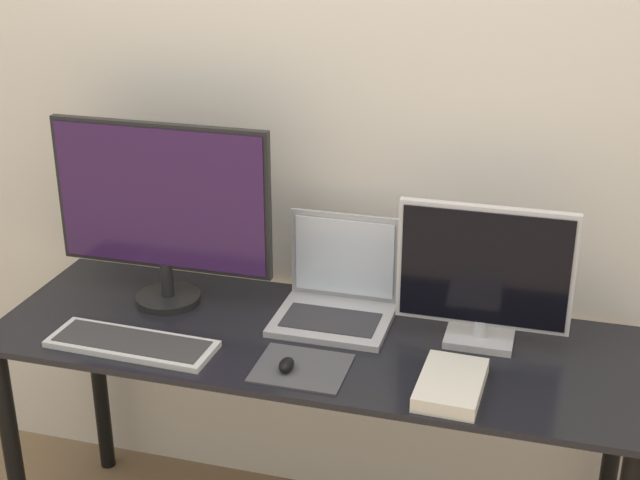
% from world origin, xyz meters
% --- Properties ---
extents(wall_back, '(7.00, 0.05, 2.50)m').
position_xyz_m(wall_back, '(0.00, 0.66, 1.25)').
color(wall_back, silver).
rests_on(wall_back, ground_plane).
extents(desk, '(1.73, 0.59, 0.75)m').
position_xyz_m(desk, '(0.00, 0.30, 0.63)').
color(desk, black).
rests_on(desk, ground_plane).
extents(monitor_left, '(0.63, 0.19, 0.53)m').
position_xyz_m(monitor_left, '(-0.46, 0.39, 1.04)').
color(monitor_left, black).
rests_on(monitor_left, desk).
extents(monitor_right, '(0.45, 0.12, 0.38)m').
position_xyz_m(monitor_right, '(0.43, 0.39, 0.94)').
color(monitor_right, silver).
rests_on(monitor_right, desk).
extents(laptop, '(0.31, 0.27, 0.27)m').
position_xyz_m(laptop, '(0.03, 0.44, 0.81)').
color(laptop, '#ADADB2').
rests_on(laptop, desk).
extents(keyboard, '(0.45, 0.16, 0.02)m').
position_xyz_m(keyboard, '(-0.44, 0.12, 0.76)').
color(keyboard, silver).
rests_on(keyboard, desk).
extents(mousepad, '(0.23, 0.20, 0.00)m').
position_xyz_m(mousepad, '(0.02, 0.13, 0.75)').
color(mousepad, '#47474C').
rests_on(mousepad, desk).
extents(mouse, '(0.04, 0.06, 0.03)m').
position_xyz_m(mouse, '(-0.02, 0.11, 0.77)').
color(mouse, black).
rests_on(mouse, mousepad).
extents(book, '(0.16, 0.24, 0.04)m').
position_xyz_m(book, '(0.39, 0.13, 0.76)').
color(book, silver).
rests_on(book, desk).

